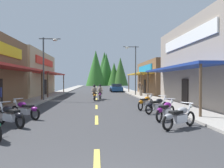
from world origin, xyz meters
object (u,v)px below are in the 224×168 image
streetlamp_left (47,60)px  rider_cruising_trailing (100,93)px  motorcycle_parked_left_2 (25,109)px  parked_car_curbside (116,88)px  rider_cruising_lead (94,94)px  pedestrian_browsing (141,89)px  motorcycle_parked_right_0 (179,116)px  motorcycle_parked_right_1 (166,110)px  motorcycle_parked_left_1 (10,115)px  streetlamp_right (133,64)px  motorcycle_parked_right_2 (157,105)px  pedestrian_waiting (141,88)px  motorcycle_parked_right_3 (146,102)px

streetlamp_left → rider_cruising_trailing: size_ratio=2.82×
motorcycle_parked_left_2 → parked_car_curbside: size_ratio=0.43×
streetlamp_left → rider_cruising_lead: streetlamp_left is taller
rider_cruising_trailing → pedestrian_browsing: 6.24m
motorcycle_parked_right_0 → pedestrian_browsing: size_ratio=1.18×
motorcycle_parked_right_1 → motorcycle_parked_left_1: 7.19m
motorcycle_parked_right_0 → streetlamp_right: bearing=53.6°
motorcycle_parked_right_2 → pedestrian_waiting: (2.19, 14.89, 0.53)m
motorcycle_parked_right_1 → pedestrian_browsing: (2.04, 15.05, 0.42)m
motorcycle_parked_left_1 → rider_cruising_lead: size_ratio=0.80×
motorcycle_parked_right_2 → parked_car_curbside: parked_car_curbside is taller
rider_cruising_lead → motorcycle_parked_left_2: bearing=156.5°
streetlamp_right → pedestrian_waiting: streetlamp_right is taller
motorcycle_parked_right_2 → motorcycle_parked_left_2: 7.39m
motorcycle_parked_left_2 → streetlamp_right: bearing=-85.4°
motorcycle_parked_right_0 → pedestrian_browsing: bearing=50.7°
rider_cruising_trailing → streetlamp_left: bearing=107.6°
motorcycle_parked_left_1 → motorcycle_parked_right_2: bearing=-117.5°
streetlamp_right → pedestrian_waiting: (1.06, 0.59, -3.11)m
motorcycle_parked_right_0 → pedestrian_waiting: pedestrian_waiting is taller
streetlamp_right → motorcycle_parked_right_1: size_ratio=3.88×
motorcycle_parked_right_1 → motorcycle_parked_left_1: same height
motorcycle_parked_right_1 → pedestrian_browsing: bearing=34.6°
rider_cruising_trailing → parked_car_curbside: size_ratio=0.50×
rider_cruising_lead → parked_car_curbside: size_ratio=0.50×
motorcycle_parked_left_2 → pedestrian_waiting: (9.45, 16.25, 0.53)m
motorcycle_parked_left_2 → pedestrian_waiting: pedestrian_waiting is taller
streetlamp_left → rider_cruising_lead: size_ratio=2.82×
motorcycle_parked_right_3 → rider_cruising_trailing: size_ratio=0.78×
motorcycle_parked_right_0 → parked_car_curbside: bearing=57.7°
streetlamp_right → streetlamp_left: bearing=-146.6°
rider_cruising_trailing → motorcycle_parked_right_3: bearing=-155.5°
motorcycle_parked_right_1 → motorcycle_parked_right_3: 3.81m
parked_car_curbside → motorcycle_parked_right_2: bearing=-179.8°
motorcycle_parked_right_0 → motorcycle_parked_left_1: size_ratio=1.08×
streetlamp_left → motorcycle_parked_right_2: bearing=-43.9°
motorcycle_parked_left_1 → pedestrian_waiting: pedestrian_waiting is taller
pedestrian_browsing → pedestrian_waiting: pedestrian_waiting is taller
motorcycle_parked_right_0 → motorcycle_parked_right_2: bearing=54.4°
pedestrian_waiting → motorcycle_parked_left_1: bearing=1.6°
streetlamp_left → pedestrian_waiting: bearing=33.0°
motorcycle_parked_right_3 → motorcycle_parked_left_1: size_ratio=0.98×
streetlamp_left → motorcycle_parked_right_0: streetlamp_left is taller
motorcycle_parked_right_2 → pedestrian_browsing: size_ratio=1.14×
streetlamp_left → streetlamp_right: (9.49, 6.26, 0.19)m
motorcycle_parked_right_3 → parked_car_curbside: size_ratio=0.39×
motorcycle_parked_left_1 → parked_car_curbside: parked_car_curbside is taller
motorcycle_parked_right_3 → motorcycle_parked_left_2: same height
motorcycle_parked_left_1 → pedestrian_waiting: 20.37m
rider_cruising_lead → pedestrian_browsing: (5.70, 4.74, 0.25)m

